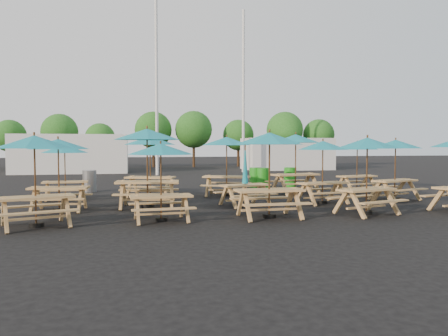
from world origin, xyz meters
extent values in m
plane|color=black|center=(0.00, 0.00, 0.00)|extent=(120.00, 120.00, 0.00)
cube|color=tan|center=(-5.96, -4.27, 0.73)|extent=(1.91, 1.24, 0.06)
cube|color=tan|center=(-5.74, -4.89, 0.45)|extent=(1.77, 0.82, 0.04)
cube|color=tan|center=(-6.17, -3.65, 0.45)|extent=(1.77, 0.82, 0.04)
cylinder|color=black|center=(-5.96, -4.27, 0.05)|extent=(0.36, 0.36, 0.10)
cylinder|color=brown|center=(-5.96, -4.27, 1.14)|extent=(0.04, 0.04, 2.28)
cone|color=teal|center=(-5.96, -4.27, 2.10)|extent=(2.40, 2.40, 0.32)
cube|color=tan|center=(-5.82, -1.66, 0.72)|extent=(1.80, 0.82, 0.06)
cube|color=tan|center=(-5.87, -2.30, 0.44)|extent=(1.76, 0.39, 0.04)
cube|color=tan|center=(-5.77, -1.02, 0.44)|extent=(1.76, 0.39, 0.04)
cylinder|color=black|center=(-5.82, -1.66, 0.05)|extent=(0.35, 0.35, 0.10)
cylinder|color=brown|center=(-5.82, -1.66, 1.12)|extent=(0.04, 0.04, 2.23)
cone|color=teal|center=(-5.82, -1.66, 2.06)|extent=(1.99, 1.99, 0.31)
cube|color=tan|center=(-6.06, 1.28, 0.66)|extent=(1.63, 0.71, 0.05)
cube|color=tan|center=(-6.03, 0.69, 0.40)|extent=(1.61, 0.31, 0.04)
cube|color=tan|center=(-6.09, 1.86, 0.40)|extent=(1.61, 0.31, 0.04)
cylinder|color=black|center=(-6.06, 1.28, 0.04)|extent=(0.32, 0.32, 0.09)
cylinder|color=brown|center=(-6.06, 1.28, 1.02)|extent=(0.04, 0.04, 2.05)
cone|color=teal|center=(-6.06, 1.28, 1.89)|extent=(1.78, 1.78, 0.28)
cube|color=tan|center=(-2.87, -4.08, 0.67)|extent=(1.67, 0.74, 0.05)
cube|color=tan|center=(-2.83, -4.68, 0.41)|extent=(1.64, 0.34, 0.04)
cube|color=tan|center=(-2.91, -3.48, 0.41)|extent=(1.64, 0.34, 0.04)
cylinder|color=black|center=(-2.87, -4.08, 0.05)|extent=(0.33, 0.33, 0.09)
cylinder|color=brown|center=(-2.87, -4.08, 1.04)|extent=(0.04, 0.04, 2.08)
cone|color=teal|center=(-2.87, -4.08, 1.92)|extent=(1.84, 1.84, 0.29)
cube|color=tan|center=(-3.14, -1.39, 0.83)|extent=(2.09, 0.99, 0.07)
cube|color=tan|center=(-3.22, -2.12, 0.50)|extent=(2.03, 0.48, 0.04)
cube|color=tan|center=(-3.06, -0.65, 0.50)|extent=(2.03, 0.48, 0.04)
cylinder|color=black|center=(-3.14, -1.39, 0.06)|extent=(0.40, 0.40, 0.11)
cylinder|color=brown|center=(-3.14, -1.39, 1.29)|extent=(0.05, 0.05, 2.58)
cone|color=teal|center=(-3.14, -1.39, 2.37)|extent=(2.34, 2.34, 0.36)
cube|color=tan|center=(-2.94, 1.43, 0.77)|extent=(2.01, 1.30, 0.06)
cube|color=tan|center=(-3.17, 0.78, 0.47)|extent=(1.85, 0.86, 0.04)
cube|color=tan|center=(-2.72, 2.08, 0.47)|extent=(1.85, 0.86, 0.04)
cylinder|color=black|center=(-2.94, 1.43, 0.05)|extent=(0.37, 0.37, 0.10)
cylinder|color=brown|center=(-2.94, 1.43, 1.20)|extent=(0.05, 0.05, 2.39)
cone|color=teal|center=(-2.94, 1.43, 2.20)|extent=(2.52, 2.52, 0.33)
cube|color=tan|center=(0.11, -4.14, 0.77)|extent=(1.89, 0.78, 0.06)
cube|color=tan|center=(0.12, -4.83, 0.47)|extent=(1.88, 0.31, 0.04)
cube|color=tan|center=(0.09, -3.46, 0.47)|extent=(1.88, 0.31, 0.04)
cylinder|color=black|center=(0.11, -4.14, 0.05)|extent=(0.37, 0.37, 0.10)
cylinder|color=brown|center=(0.11, -4.14, 1.20)|extent=(0.05, 0.05, 2.39)
cone|color=teal|center=(0.11, -4.14, 2.21)|extent=(2.03, 2.03, 0.33)
cube|color=tan|center=(0.06, -1.65, 0.69)|extent=(1.78, 1.08, 0.06)
cube|color=tan|center=(0.23, -2.24, 0.42)|extent=(1.67, 0.67, 0.04)
cube|color=tan|center=(-0.10, -1.06, 0.42)|extent=(1.67, 0.67, 0.04)
cylinder|color=black|center=(0.06, -1.65, 0.05)|extent=(0.33, 0.33, 0.09)
cylinder|color=brown|center=(0.06, -1.65, 1.07)|extent=(0.04, 0.04, 2.13)
cone|color=teal|center=(0.06, -1.65, 1.44)|extent=(0.20, 0.20, 1.39)
cube|color=tan|center=(0.06, 1.26, 0.76)|extent=(1.99, 1.31, 0.06)
cube|color=tan|center=(-0.17, 0.63, 0.46)|extent=(1.83, 0.88, 0.04)
cube|color=tan|center=(0.29, 1.90, 0.46)|extent=(1.83, 0.88, 0.04)
cylinder|color=black|center=(0.06, 1.26, 0.05)|extent=(0.37, 0.37, 0.10)
cylinder|color=brown|center=(0.06, 1.26, 1.19)|extent=(0.05, 0.05, 2.37)
cone|color=teal|center=(0.06, 1.26, 2.19)|extent=(2.51, 2.51, 0.33)
cube|color=tan|center=(3.08, -4.14, 0.73)|extent=(1.89, 1.18, 0.06)
cube|color=tan|center=(3.27, -4.76, 0.44)|extent=(1.76, 0.76, 0.04)
cube|color=tan|center=(2.88, -3.52, 0.44)|extent=(1.76, 0.76, 0.04)
cylinder|color=black|center=(3.08, -4.14, 0.05)|extent=(0.35, 0.35, 0.10)
cylinder|color=brown|center=(3.08, -4.14, 1.13)|extent=(0.04, 0.04, 2.26)
cone|color=teal|center=(3.08, -4.14, 2.08)|extent=(2.34, 2.34, 0.31)
cube|color=tan|center=(2.84, -1.62, 0.70)|extent=(1.80, 0.96, 0.06)
cube|color=tan|center=(2.96, -2.24, 0.43)|extent=(1.73, 0.54, 0.04)
cube|color=tan|center=(2.73, -1.00, 0.43)|extent=(1.73, 0.54, 0.04)
cylinder|color=black|center=(2.84, -1.62, 0.05)|extent=(0.34, 0.34, 0.10)
cylinder|color=brown|center=(2.84, -1.62, 1.09)|extent=(0.04, 0.04, 2.19)
cone|color=teal|center=(2.84, -1.62, 2.02)|extent=(2.11, 2.11, 0.30)
cube|color=tan|center=(3.00, 1.36, 0.80)|extent=(2.06, 1.14, 0.06)
cube|color=tan|center=(3.14, 0.66, 0.49)|extent=(1.96, 0.67, 0.04)
cube|color=tan|center=(2.85, 2.06, 0.49)|extent=(1.96, 0.67, 0.04)
cylinder|color=black|center=(3.00, 1.36, 0.05)|extent=(0.39, 0.39, 0.11)
cylinder|color=brown|center=(3.00, 1.36, 1.25)|extent=(0.05, 0.05, 2.49)
cone|color=teal|center=(3.00, 1.36, 2.30)|extent=(2.44, 2.44, 0.35)
cube|color=tan|center=(6.02, -3.68, 0.45)|extent=(1.81, 0.60, 0.04)
cube|color=tan|center=(5.82, -1.35, 0.72)|extent=(1.88, 1.20, 0.06)
cube|color=tan|center=(6.03, -1.96, 0.44)|extent=(1.74, 0.79, 0.04)
cube|color=tan|center=(5.62, -0.74, 0.44)|extent=(1.74, 0.79, 0.04)
cylinder|color=black|center=(5.82, -1.35, 0.05)|extent=(0.35, 0.35, 0.10)
cylinder|color=brown|center=(5.82, -1.35, 1.12)|extent=(0.04, 0.04, 2.24)
cone|color=teal|center=(5.82, -1.35, 2.06)|extent=(2.35, 2.35, 0.31)
cube|color=tan|center=(5.77, 1.34, 0.70)|extent=(1.79, 1.01, 0.06)
cube|color=tan|center=(5.90, 0.73, 0.42)|extent=(1.70, 0.59, 0.04)
cube|color=tan|center=(5.63, 1.94, 0.42)|extent=(1.70, 0.59, 0.04)
cylinder|color=black|center=(5.77, 1.34, 0.05)|extent=(0.34, 0.34, 0.09)
cylinder|color=brown|center=(5.77, 1.34, 1.08)|extent=(0.04, 0.04, 2.16)
cone|color=teal|center=(5.77, 1.34, 1.99)|extent=(2.13, 2.13, 0.30)
cylinder|color=gray|center=(-5.44, 3.90, 0.47)|extent=(0.59, 0.59, 0.94)
cylinder|color=#1E8E19|center=(2.16, 4.43, 0.47)|extent=(0.59, 0.59, 0.94)
cylinder|color=#1E8E19|center=(2.44, 4.18, 0.47)|extent=(0.59, 0.59, 0.94)
cylinder|color=#1E8E19|center=(3.84, 4.22, 0.47)|extent=(0.59, 0.59, 0.94)
cylinder|color=silver|center=(-2.00, 14.00, 6.00)|extent=(0.20, 0.20, 12.00)
cylinder|color=silver|center=(4.50, 16.00, 6.00)|extent=(0.20, 0.20, 12.00)
cube|color=silver|center=(-8.00, 18.00, 1.40)|extent=(8.00, 4.00, 2.80)
cube|color=silver|center=(9.00, 19.00, 1.30)|extent=(7.00, 4.00, 2.60)
cylinder|color=#382314|center=(-14.07, 25.25, 0.96)|extent=(0.24, 0.24, 1.92)
sphere|color=#1E5919|center=(-14.07, 25.25, 2.84)|extent=(2.80, 2.80, 2.80)
cylinder|color=#382314|center=(-9.74, 23.90, 1.07)|extent=(0.24, 0.24, 2.14)
sphere|color=#1E5919|center=(-9.74, 23.90, 3.16)|extent=(3.11, 3.11, 3.11)
cylinder|color=#382314|center=(-6.39, 23.65, 0.89)|extent=(0.24, 0.24, 1.78)
sphere|color=#1E5919|center=(-6.39, 23.65, 2.63)|extent=(2.59, 2.59, 2.59)
cylinder|color=#382314|center=(-1.75, 24.72, 1.16)|extent=(0.24, 0.24, 2.31)
sphere|color=#1E5919|center=(-1.75, 24.72, 3.41)|extent=(3.36, 3.36, 3.36)
cylinder|color=#382314|center=(1.90, 24.26, 1.17)|extent=(0.24, 0.24, 2.35)
sphere|color=#1E5919|center=(1.90, 24.26, 3.47)|extent=(3.41, 3.41, 3.41)
cylinder|color=#382314|center=(6.22, 24.67, 1.01)|extent=(0.24, 0.24, 2.02)
sphere|color=#1E5919|center=(6.22, 24.67, 2.98)|extent=(2.94, 2.94, 2.94)
cylinder|color=#382314|center=(10.23, 22.90, 1.16)|extent=(0.24, 0.24, 2.32)
sphere|color=#1E5919|center=(10.23, 22.90, 3.43)|extent=(3.38, 3.38, 3.38)
cylinder|color=#382314|center=(13.63, 22.92, 1.02)|extent=(0.24, 0.24, 2.03)
sphere|color=#1E5919|center=(13.63, 22.92, 3.00)|extent=(2.95, 2.95, 2.95)
camera|label=1|loc=(-3.59, -15.69, 2.02)|focal=35.00mm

